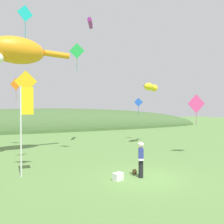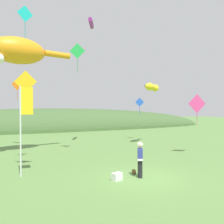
# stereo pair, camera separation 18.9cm
# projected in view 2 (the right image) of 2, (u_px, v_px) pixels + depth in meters

# --- Properties ---
(ground_plane) EXTENTS (120.00, 120.00, 0.00)m
(ground_plane) POSITION_uv_depth(u_px,v_px,m) (144.00, 178.00, 12.46)
(ground_plane) COLOR #5B8442
(distant_hill_ridge) EXTENTS (57.51, 11.03, 6.57)m
(distant_hill_ridge) POSITION_uv_depth(u_px,v_px,m) (49.00, 129.00, 38.88)
(distant_hill_ridge) COLOR #426033
(distant_hill_ridge) RESTS_ON ground
(festival_attendant) EXTENTS (0.42, 0.49, 1.77)m
(festival_attendant) POSITION_uv_depth(u_px,v_px,m) (140.00, 159.00, 12.47)
(festival_attendant) COLOR black
(festival_attendant) RESTS_ON ground
(kite_spool) EXTENTS (0.12, 0.27, 0.27)m
(kite_spool) POSITION_uv_depth(u_px,v_px,m) (134.00, 172.00, 13.14)
(kite_spool) COLOR olive
(kite_spool) RESTS_ON ground
(picnic_cooler) EXTENTS (0.57, 0.47, 0.36)m
(picnic_cooler) POSITION_uv_depth(u_px,v_px,m) (117.00, 177.00, 12.05)
(picnic_cooler) COLOR white
(picnic_cooler) RESTS_ON ground
(festival_banner_pole) EXTENTS (0.66, 0.08, 4.61)m
(festival_banner_pole) POSITION_uv_depth(u_px,v_px,m) (23.00, 117.00, 12.67)
(festival_banner_pole) COLOR silver
(festival_banner_pole) RESTS_ON ground
(kite_giant_cat) EXTENTS (7.29, 3.04, 2.26)m
(kite_giant_cat) POSITION_uv_depth(u_px,v_px,m) (10.00, 50.00, 17.49)
(kite_giant_cat) COLOR orange
(kite_fish_windsock) EXTENTS (2.46, 2.22, 0.80)m
(kite_fish_windsock) POSITION_uv_depth(u_px,v_px,m) (151.00, 87.00, 23.40)
(kite_fish_windsock) COLOR yellow
(kite_tube_streamer) EXTENTS (1.19, 2.08, 0.44)m
(kite_tube_streamer) POSITION_uv_depth(u_px,v_px,m) (91.00, 23.00, 22.10)
(kite_tube_streamer) COLOR #8C268C
(kite_diamond_gold) EXTENTS (1.15, 0.35, 2.10)m
(kite_diamond_gold) POSITION_uv_depth(u_px,v_px,m) (26.00, 82.00, 13.49)
(kite_diamond_gold) COLOR yellow
(kite_diamond_teal) EXTENTS (0.87, 0.35, 1.82)m
(kite_diamond_teal) POSITION_uv_depth(u_px,v_px,m) (25.00, 14.00, 13.86)
(kite_diamond_teal) COLOR #19BFBF
(kite_diamond_pink) EXTENTS (1.39, 0.26, 2.31)m
(kite_diamond_pink) POSITION_uv_depth(u_px,v_px,m) (197.00, 104.00, 18.25)
(kite_diamond_pink) COLOR #E53F8C
(kite_diamond_orange) EXTENTS (0.92, 0.58, 1.97)m
(kite_diamond_orange) POSITION_uv_depth(u_px,v_px,m) (17.00, 84.00, 21.74)
(kite_diamond_orange) COLOR orange
(kite_diamond_blue) EXTENTS (0.90, 0.34, 1.85)m
(kite_diamond_blue) POSITION_uv_depth(u_px,v_px,m) (140.00, 102.00, 26.48)
(kite_diamond_blue) COLOR blue
(kite_diamond_green) EXTENTS (1.03, 0.54, 2.05)m
(kite_diamond_green) POSITION_uv_depth(u_px,v_px,m) (77.00, 51.00, 18.37)
(kite_diamond_green) COLOR green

